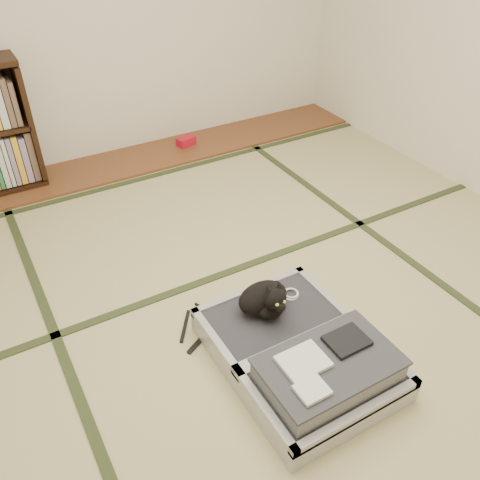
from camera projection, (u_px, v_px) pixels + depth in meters
floor at (265, 314)px, 2.69m from camera, size 4.50×4.50×0.00m
wood_strip at (132, 161)px, 4.08m from camera, size 4.00×0.50×0.02m
red_item at (186, 141)px, 4.28m from camera, size 0.17×0.13×0.07m
room_shell at (277, 23)px, 1.83m from camera, size 4.50×4.50×4.50m
tatami_borders at (221, 263)px, 3.03m from camera, size 4.00×4.50×0.01m
suitcase at (302, 356)px, 2.34m from camera, size 0.67×0.89×0.26m
cat at (266, 299)px, 2.47m from camera, size 0.30×0.30×0.24m
cable_coil at (290, 294)px, 2.62m from camera, size 0.09×0.09×0.02m
hanger at (211, 321)px, 2.64m from camera, size 0.45×0.31×0.01m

